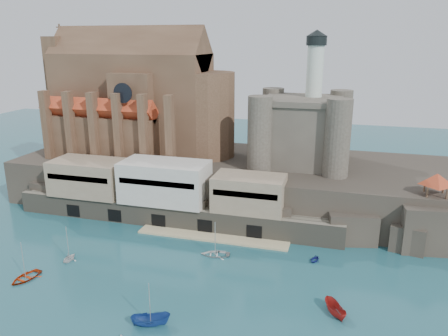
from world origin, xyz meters
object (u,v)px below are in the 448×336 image
church (139,103)px  pavilion (437,181)px  boat_2 (151,325)px  castle_keep (302,127)px  boat_0 (26,279)px

church → pavilion: 68.65m
boat_2 → castle_keep: bearing=-34.4°
boat_0 → church: bearing=103.6°
church → boat_0: 51.65m
castle_keep → boat_0: bearing=-130.1°
boat_0 → boat_2: bearing=-0.9°
castle_keep → church: bearing=178.9°
church → boat_2: bearing=-63.3°
church → boat_2: size_ratio=8.71×
church → boat_2: (26.18, -52.12, -22.13)m
church → boat_0: (1.57, -46.64, -22.13)m
castle_keep → boat_0: 62.70m
boat_0 → boat_2: (24.60, -5.47, 0.00)m
castle_keep → boat_2: bearing=-105.3°
church → castle_keep: church is taller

